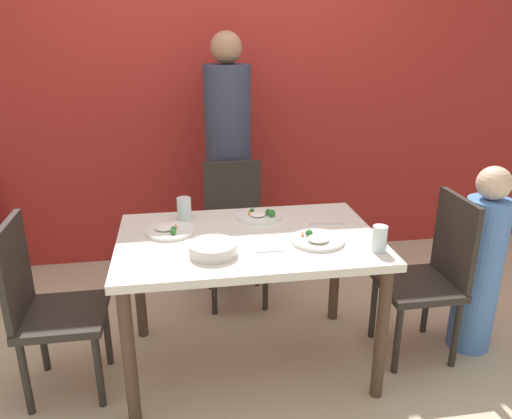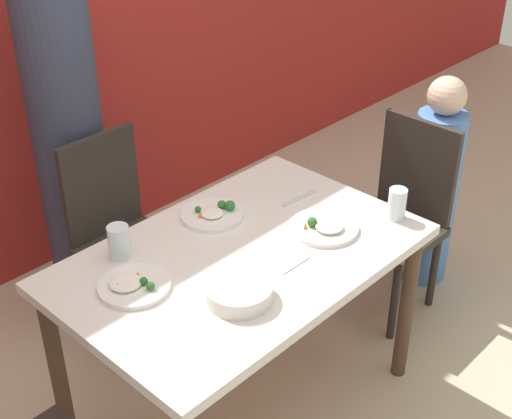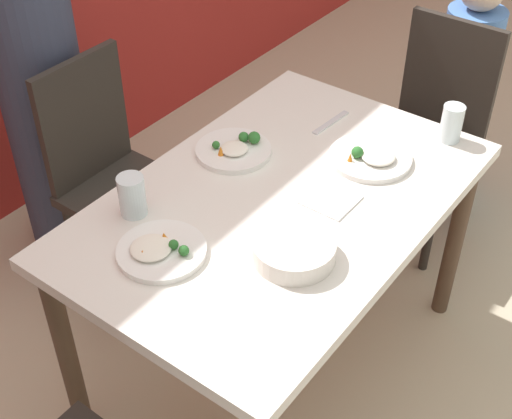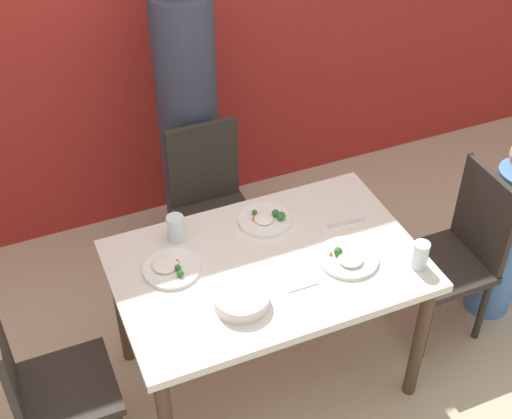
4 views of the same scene
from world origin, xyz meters
name	(u,v)px [view 3 (image 3 of 4)]	position (x,y,z in m)	size (l,w,h in m)	color
ground_plane	(275,360)	(0.00, 0.00, 0.00)	(10.00, 10.00, 0.00)	beige
dining_table	(279,220)	(0.00, 0.00, 0.66)	(1.30, 0.84, 0.75)	silver
chair_adult_spot	(113,173)	(0.02, 0.76, 0.49)	(0.40, 0.40, 0.91)	#2D2823
chair_child_spot	(430,130)	(0.99, -0.04, 0.49)	(0.40, 0.40, 0.91)	#2D2823
person_adult	(38,71)	(0.02, 1.09, 0.80)	(0.32, 0.32, 1.72)	#33384C
person_child	(460,97)	(1.28, -0.04, 0.50)	(0.23, 0.23, 1.07)	#5184D1
bowl_curry	(294,250)	(-0.19, -0.18, 0.78)	(0.22, 0.22, 0.06)	silver
plate_rice_adult	(235,149)	(0.10, 0.25, 0.76)	(0.24, 0.24, 0.06)	white
plate_rice_child	(371,157)	(0.32, -0.12, 0.76)	(0.26, 0.26, 0.06)	white
plate_noodles	(160,250)	(-0.39, 0.11, 0.76)	(0.24, 0.24, 0.05)	white
glass_water_tall	(452,123)	(0.58, -0.27, 0.81)	(0.07, 0.07, 0.13)	silver
glass_water_short	(132,196)	(-0.31, 0.29, 0.81)	(0.08, 0.08, 0.12)	silver
napkin_folded	(331,200)	(0.07, -0.13, 0.75)	(0.14, 0.14, 0.01)	white
fork_steel	(331,122)	(0.43, 0.09, 0.75)	(0.18, 0.03, 0.01)	silver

